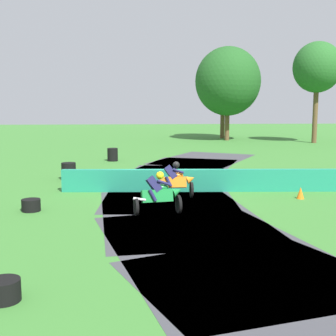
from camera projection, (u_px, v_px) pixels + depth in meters
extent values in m
plane|color=#38752D|center=(167.00, 191.00, 18.16)|extent=(120.00, 120.00, 0.00)
cube|color=#3D3D42|center=(204.00, 159.00, 28.74)|extent=(7.99, 9.08, 0.01)
cube|color=#3D3D42|center=(186.00, 166.00, 25.34)|extent=(7.25, 8.92, 0.01)
cube|color=#3D3D42|center=(173.00, 177.00, 21.79)|extent=(6.35, 8.55, 0.01)
cube|color=#3D3D42|center=(168.00, 191.00, 18.16)|extent=(5.32, 8.00, 0.01)
cube|color=#3D3D42|center=(178.00, 213.00, 14.54)|extent=(5.47, 8.08, 0.01)
cube|color=#3D3D42|center=(216.00, 248.00, 11.01)|extent=(6.49, 8.61, 0.01)
cube|color=#3D3D42|center=(317.00, 312.00, 7.64)|extent=(7.36, 8.95, 0.01)
cube|color=#1E8466|center=(292.00, 180.00, 18.16)|extent=(18.64, 1.50, 0.90)
cylinder|color=black|center=(192.00, 190.00, 16.93)|extent=(0.10, 0.73, 0.73)
cylinder|color=black|center=(155.00, 191.00, 16.81)|extent=(0.10, 0.73, 0.73)
cube|color=orange|center=(173.00, 182.00, 16.91)|extent=(1.00, 0.39, 0.46)
ellipsoid|color=orange|center=(177.00, 175.00, 16.95)|extent=(0.44, 0.34, 0.30)
cone|color=orange|center=(191.00, 179.00, 16.98)|extent=(0.40, 0.41, 0.47)
cylinder|color=#B2B2B7|center=(157.00, 184.00, 16.73)|extent=(0.41, 0.12, 0.18)
cube|color=#1E1E4C|center=(171.00, 172.00, 16.94)|extent=(0.50, 0.43, 0.62)
sphere|color=black|center=(176.00, 165.00, 16.99)|extent=(0.26, 0.26, 0.26)
cylinder|color=#1E1E4C|center=(177.00, 172.00, 17.15)|extent=(0.43, 0.14, 0.24)
cylinder|color=#1E1E4C|center=(178.00, 171.00, 16.79)|extent=(0.43, 0.14, 0.24)
cylinder|color=#1E1E4C|center=(168.00, 182.00, 17.07)|extent=(0.27, 0.21, 0.42)
cylinder|color=#1E1E4C|center=(169.00, 182.00, 16.71)|extent=(0.27, 0.21, 0.42)
cylinder|color=black|center=(179.00, 204.00, 14.54)|extent=(0.21, 0.74, 0.73)
cylinder|color=black|center=(136.00, 207.00, 14.21)|extent=(0.21, 0.74, 0.73)
cube|color=#198438|center=(157.00, 196.00, 14.41)|extent=(1.05, 0.54, 0.46)
ellipsoid|color=#198438|center=(162.00, 188.00, 14.48)|extent=(0.49, 0.40, 0.30)
cone|color=#198438|center=(177.00, 191.00, 14.58)|extent=(0.45, 0.44, 0.47)
cylinder|color=#B2B2B7|center=(139.00, 199.00, 14.14)|extent=(0.42, 0.16, 0.18)
cube|color=#1E1E4C|center=(154.00, 184.00, 14.43)|extent=(0.55, 0.41, 0.62)
sphere|color=yellow|center=(160.00, 175.00, 14.51)|extent=(0.26, 0.26, 0.26)
cylinder|color=#1E1E4C|center=(161.00, 184.00, 14.67)|extent=(0.44, 0.14, 0.24)
cylinder|color=#1E1E4C|center=(164.00, 183.00, 14.33)|extent=(0.44, 0.14, 0.24)
cylinder|color=#1E1E4C|center=(150.00, 196.00, 14.54)|extent=(0.30, 0.20, 0.42)
cylinder|color=#1E1E4C|center=(153.00, 195.00, 14.19)|extent=(0.30, 0.20, 0.42)
cylinder|color=black|center=(113.00, 159.00, 27.77)|extent=(0.64, 0.64, 0.20)
cylinder|color=black|center=(113.00, 156.00, 27.74)|extent=(0.64, 0.64, 0.20)
cylinder|color=black|center=(113.00, 153.00, 27.71)|extent=(0.64, 0.64, 0.20)
cylinder|color=black|center=(113.00, 150.00, 27.68)|extent=(0.64, 0.64, 0.20)
cylinder|color=black|center=(69.00, 178.00, 20.94)|extent=(0.66, 0.66, 0.20)
cylinder|color=black|center=(69.00, 173.00, 20.91)|extent=(0.66, 0.66, 0.20)
cylinder|color=black|center=(69.00, 169.00, 20.88)|extent=(0.66, 0.66, 0.20)
cylinder|color=black|center=(69.00, 165.00, 20.85)|extent=(0.66, 0.66, 0.20)
cylinder|color=black|center=(31.00, 208.00, 14.82)|extent=(0.62, 0.62, 0.20)
cylinder|color=black|center=(31.00, 202.00, 14.79)|extent=(0.62, 0.62, 0.20)
cylinder|color=black|center=(4.00, 296.00, 8.06)|extent=(0.61, 0.61, 0.20)
cylinder|color=black|center=(3.00, 285.00, 8.03)|extent=(0.61, 0.61, 0.20)
cone|color=orange|center=(300.00, 193.00, 16.74)|extent=(0.28, 0.28, 0.44)
cylinder|color=brown|center=(227.00, 125.00, 43.26)|extent=(0.44, 0.44, 3.00)
ellipsoid|color=#1E511E|center=(228.00, 81.00, 42.67)|extent=(6.22, 6.22, 6.53)
cylinder|color=brown|center=(315.00, 116.00, 40.31)|extent=(0.44, 0.44, 4.92)
ellipsoid|color=#235B23|center=(317.00, 67.00, 39.70)|extent=(4.28, 4.28, 4.49)
cylinder|color=brown|center=(222.00, 122.00, 45.92)|extent=(0.44, 0.44, 3.39)
ellipsoid|color=#1E511E|center=(223.00, 84.00, 45.38)|extent=(5.06, 5.06, 5.31)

